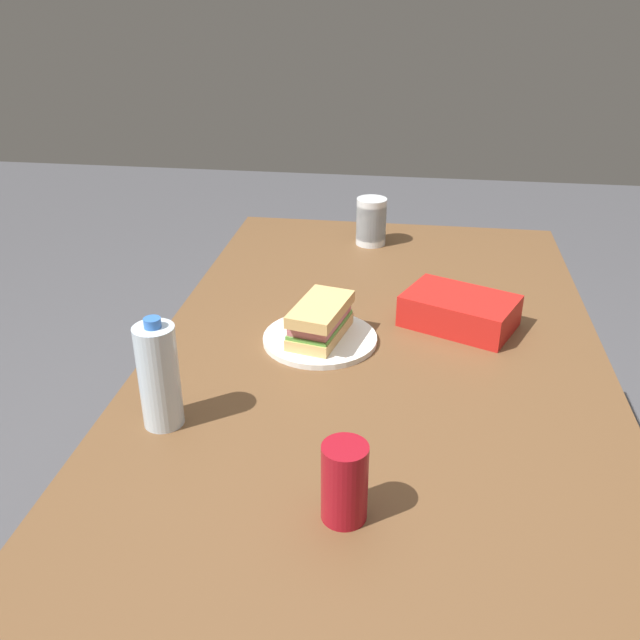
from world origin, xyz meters
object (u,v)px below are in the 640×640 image
object	(u,v)px
plastic_cup_stack	(371,221)
soda_can_red	(344,482)
sandwich	(320,320)
dining_table	(376,382)
paper_plate	(320,339)
chip_bag	(459,311)
water_bottle_tall	(159,376)

from	to	relation	value
plastic_cup_stack	soda_can_red	bearing A→B (deg)	2.52
plastic_cup_stack	sandwich	bearing A→B (deg)	-5.58
dining_table	plastic_cup_stack	bearing A→B (deg)	-174.10
paper_plate	chip_bag	xyz separation A→B (m)	(-0.12, 0.29, 0.03)
dining_table	plastic_cup_stack	world-z (taller)	plastic_cup_stack
dining_table	paper_plate	world-z (taller)	paper_plate
paper_plate	water_bottle_tall	bearing A→B (deg)	-34.47
dining_table	chip_bag	bearing A→B (deg)	124.56
sandwich	water_bottle_tall	size ratio (longest dim) A/B	0.99
chip_bag	plastic_cup_stack	world-z (taller)	plastic_cup_stack
water_bottle_tall	paper_plate	bearing A→B (deg)	145.53
water_bottle_tall	plastic_cup_stack	world-z (taller)	water_bottle_tall
soda_can_red	sandwich	bearing A→B (deg)	-168.03
dining_table	chip_bag	size ratio (longest dim) A/B	6.72
soda_can_red	chip_bag	xyz separation A→B (m)	(-0.62, 0.18, -0.03)
paper_plate	plastic_cup_stack	world-z (taller)	plastic_cup_stack
chip_bag	water_bottle_tall	size ratio (longest dim) A/B	1.15
sandwich	chip_bag	xyz separation A→B (m)	(-0.12, 0.29, -0.02)
dining_table	soda_can_red	size ratio (longest dim) A/B	12.68
water_bottle_tall	plastic_cup_stack	xyz separation A→B (m)	(-0.92, 0.28, -0.03)
chip_bag	plastic_cup_stack	bearing A→B (deg)	139.23
sandwich	soda_can_red	world-z (taller)	soda_can_red
paper_plate	dining_table	bearing A→B (deg)	90.04
plastic_cup_stack	water_bottle_tall	bearing A→B (deg)	-17.13
dining_table	plastic_cup_stack	distance (m)	0.61
dining_table	plastic_cup_stack	xyz separation A→B (m)	(-0.59, -0.06, 0.16)
soda_can_red	water_bottle_tall	xyz separation A→B (m)	(-0.18, -0.33, 0.03)
dining_table	water_bottle_tall	bearing A→B (deg)	-46.58
water_bottle_tall	sandwich	bearing A→B (deg)	145.07
sandwich	plastic_cup_stack	distance (m)	0.60
sandwich	water_bottle_tall	xyz separation A→B (m)	(0.32, -0.22, 0.04)
chip_bag	sandwich	bearing A→B (deg)	-133.86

